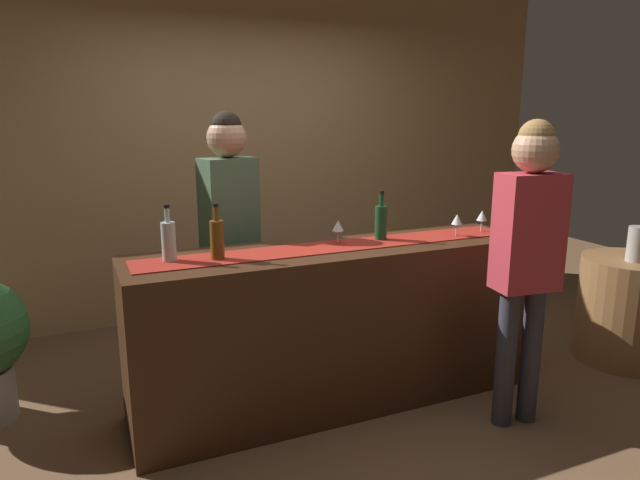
% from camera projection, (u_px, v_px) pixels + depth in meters
% --- Properties ---
extents(ground_plane, '(10.00, 10.00, 0.00)m').
position_uv_depth(ground_plane, '(335.00, 399.00, 3.51)').
color(ground_plane, brown).
extents(back_wall, '(6.00, 0.12, 2.90)m').
position_uv_depth(back_wall, '(241.00, 145.00, 4.89)').
color(back_wall, tan).
rests_on(back_wall, ground).
extents(bar_counter, '(2.42, 0.60, 0.97)m').
position_uv_depth(bar_counter, '(335.00, 326.00, 3.41)').
color(bar_counter, '#3D2314').
rests_on(bar_counter, ground).
extents(counter_runner_cloth, '(2.30, 0.28, 0.01)m').
position_uv_depth(counter_runner_cloth, '(336.00, 246.00, 3.30)').
color(counter_runner_cloth, maroon).
rests_on(counter_runner_cloth, bar_counter).
extents(wine_bottle_clear, '(0.07, 0.07, 0.30)m').
position_uv_depth(wine_bottle_clear, '(169.00, 241.00, 2.95)').
color(wine_bottle_clear, '#B2C6C1').
rests_on(wine_bottle_clear, bar_counter).
extents(wine_bottle_amber, '(0.07, 0.07, 0.30)m').
position_uv_depth(wine_bottle_amber, '(217.00, 239.00, 2.99)').
color(wine_bottle_amber, brown).
rests_on(wine_bottle_amber, bar_counter).
extents(wine_bottle_green, '(0.07, 0.07, 0.30)m').
position_uv_depth(wine_bottle_green, '(381.00, 222.00, 3.45)').
color(wine_bottle_green, '#194723').
rests_on(wine_bottle_green, bar_counter).
extents(wine_glass_near_customer, '(0.07, 0.07, 0.14)m').
position_uv_depth(wine_glass_near_customer, '(457.00, 220.00, 3.54)').
color(wine_glass_near_customer, silver).
rests_on(wine_glass_near_customer, bar_counter).
extents(wine_glass_mid_counter, '(0.07, 0.07, 0.14)m').
position_uv_depth(wine_glass_mid_counter, '(482.00, 216.00, 3.67)').
color(wine_glass_mid_counter, silver).
rests_on(wine_glass_mid_counter, bar_counter).
extents(wine_glass_far_end, '(0.07, 0.07, 0.14)m').
position_uv_depth(wine_glass_far_end, '(338.00, 226.00, 3.35)').
color(wine_glass_far_end, silver).
rests_on(wine_glass_far_end, bar_counter).
extents(bartender, '(0.38, 0.27, 1.74)m').
position_uv_depth(bartender, '(229.00, 217.00, 3.60)').
color(bartender, '#26262B').
rests_on(bartender, ground).
extents(customer_sipping, '(0.36, 0.25, 1.70)m').
position_uv_depth(customer_sipping, '(528.00, 243.00, 3.04)').
color(customer_sipping, '#33333D').
rests_on(customer_sipping, ground).
extents(round_side_table, '(0.68, 0.68, 0.74)m').
position_uv_depth(round_side_table, '(628.00, 309.00, 4.02)').
color(round_side_table, olive).
rests_on(round_side_table, ground).
extents(vase_on_side_table, '(0.13, 0.13, 0.24)m').
position_uv_depth(vase_on_side_table, '(637.00, 244.00, 3.85)').
color(vase_on_side_table, '#A8A399').
rests_on(vase_on_side_table, round_side_table).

